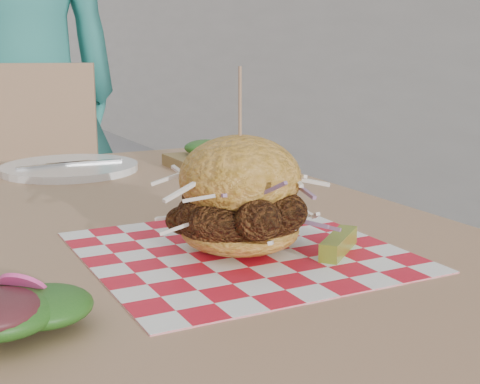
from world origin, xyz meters
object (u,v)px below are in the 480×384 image
at_px(diner, 26,93).
at_px(patio_table, 138,268).
at_px(sandwich, 240,202).
at_px(patio_chair, 43,212).

relative_size(diner, patio_table, 1.43).
bearing_deg(sandwich, patio_chair, 91.29).
distance_m(diner, patio_table, 1.17).
distance_m(diner, sandwich, 1.37).
relative_size(patio_table, sandwich, 5.44).
xyz_separation_m(patio_table, sandwich, (0.06, -0.22, 0.14)).
height_order(diner, sandwich, diner).
bearing_deg(diner, patio_chair, 78.01).
bearing_deg(sandwich, patio_table, 104.72).
distance_m(patio_chair, sandwich, 1.16).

